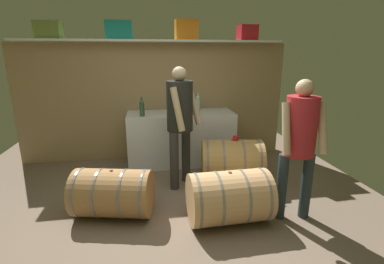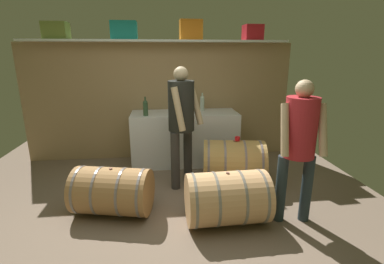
{
  "view_description": "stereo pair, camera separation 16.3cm",
  "coord_description": "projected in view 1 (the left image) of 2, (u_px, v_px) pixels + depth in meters",
  "views": [
    {
      "loc": [
        -0.14,
        -2.64,
        1.82
      ],
      "look_at": [
        0.38,
        0.62,
        0.9
      ],
      "focal_mm": 26.17,
      "sensor_mm": 36.0,
      "label": 1
    },
    {
      "loc": [
        0.02,
        -2.66,
        1.82
      ],
      "look_at": [
        0.38,
        0.62,
        0.9
      ],
      "focal_mm": 26.17,
      "sensor_mm": 36.0,
      "label": 2
    }
  ],
  "objects": [
    {
      "name": "toolcase_teal",
      "position": [
        119.0,
        30.0,
        4.38
      ],
      "size": [
        0.4,
        0.3,
        0.28
      ],
      "primitive_type": "cube",
      "rotation": [
        0.0,
        0.0,
        0.01
      ],
      "color": "#16827A",
      "rests_on": "high_shelf_board"
    },
    {
      "name": "high_shelf_board",
      "position": [
        154.0,
        41.0,
        4.5
      ],
      "size": [
        4.24,
        0.4,
        0.03
      ],
      "primitive_type": "cube",
      "color": "silver",
      "rests_on": "back_wall_panel"
    },
    {
      "name": "wine_bottle_clear",
      "position": [
        198.0,
        102.0,
        4.8
      ],
      "size": [
        0.08,
        0.08,
        0.3
      ],
      "color": "#B4C7B6",
      "rests_on": "work_cabinet"
    },
    {
      "name": "toolcase_red",
      "position": [
        247.0,
        33.0,
        4.7
      ],
      "size": [
        0.31,
        0.28,
        0.25
      ],
      "primitive_type": "cube",
      "rotation": [
        0.0,
        0.0,
        0.04
      ],
      "color": "red",
      "rests_on": "high_shelf_board"
    },
    {
      "name": "ground_plane",
      "position": [
        163.0,
        203.0,
        3.56
      ],
      "size": [
        5.8,
        7.76,
        0.02
      ],
      "primitive_type": "cube",
      "color": "#725F4E"
    },
    {
      "name": "winemaker_pouring",
      "position": [
        180.0,
        115.0,
        3.77
      ],
      "size": [
        0.51,
        0.52,
        1.66
      ],
      "rotation": [
        0.0,
        0.0,
        -2.27
      ],
      "color": "#333130",
      "rests_on": "ground"
    },
    {
      "name": "visitor_tasting",
      "position": [
        300.0,
        137.0,
        2.98
      ],
      "size": [
        0.48,
        0.41,
        1.57
      ],
      "rotation": [
        0.0,
        0.0,
        3.03
      ],
      "color": "#26343A",
      "rests_on": "ground"
    },
    {
      "name": "tasting_cup",
      "position": [
        235.0,
        138.0,
        3.94
      ],
      "size": [
        0.07,
        0.07,
        0.06
      ],
      "primitive_type": "cylinder",
      "color": "red",
      "rests_on": "wine_barrel_near"
    },
    {
      "name": "wine_bottle_green",
      "position": [
        142.0,
        108.0,
        4.34
      ],
      "size": [
        0.08,
        0.08,
        0.3
      ],
      "color": "#335033",
      "rests_on": "work_cabinet"
    },
    {
      "name": "toolcase_orange",
      "position": [
        186.0,
        30.0,
        4.53
      ],
      "size": [
        0.37,
        0.23,
        0.32
      ],
      "primitive_type": "cube",
      "rotation": [
        0.0,
        0.0,
        0.05
      ],
      "color": "orange",
      "rests_on": "high_shelf_board"
    },
    {
      "name": "wine_barrel_flank",
      "position": [
        229.0,
        197.0,
        3.08
      ],
      "size": [
        0.9,
        0.61,
        0.6
      ],
      "rotation": [
        0.0,
        0.0,
        0.03
      ],
      "color": "tan",
      "rests_on": "ground"
    },
    {
      "name": "wine_bottle_dark",
      "position": [
        176.0,
        106.0,
        4.47
      ],
      "size": [
        0.07,
        0.07,
        0.3
      ],
      "color": "black",
      "rests_on": "work_cabinet"
    },
    {
      "name": "wine_barrel_near",
      "position": [
        232.0,
        162.0,
        4.03
      ],
      "size": [
        0.94,
        0.76,
        0.65
      ],
      "rotation": [
        0.0,
        0.0,
        -0.16
      ],
      "color": "tan",
      "rests_on": "ground"
    },
    {
      "name": "toolcase_olive",
      "position": [
        49.0,
        30.0,
        4.22
      ],
      "size": [
        0.36,
        0.29,
        0.26
      ],
      "primitive_type": "cube",
      "rotation": [
        0.0,
        0.0,
        0.0
      ],
      "color": "olive",
      "rests_on": "high_shelf_board"
    },
    {
      "name": "back_wall_panel",
      "position": [
        156.0,
        102.0,
        4.92
      ],
      "size": [
        4.6,
        0.1,
        2.01
      ],
      "primitive_type": "cube",
      "color": "#9E8057",
      "rests_on": "ground"
    },
    {
      "name": "work_cabinet",
      "position": [
        181.0,
        138.0,
        4.76
      ],
      "size": [
        1.76,
        0.65,
        0.88
      ],
      "primitive_type": "cube",
      "color": "silver",
      "rests_on": "ground"
    },
    {
      "name": "wine_barrel_far",
      "position": [
        113.0,
        193.0,
        3.21
      ],
      "size": [
        0.97,
        0.73,
        0.57
      ],
      "rotation": [
        0.0,
        0.0,
        -0.22
      ],
      "color": "#A47544",
      "rests_on": "ground"
    },
    {
      "name": "wine_glass",
      "position": [
        186.0,
        105.0,
        4.75
      ],
      "size": [
        0.08,
        0.08,
        0.14
      ],
      "color": "white",
      "rests_on": "work_cabinet"
    }
  ]
}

